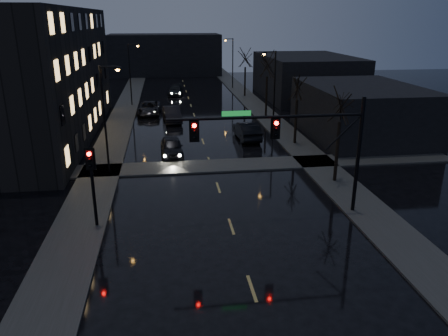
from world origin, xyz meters
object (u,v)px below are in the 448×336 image
object	(u,v)px
oncoming_car_a	(172,147)
oncoming_car_d	(175,90)
oncoming_car_b	(172,114)
lead_car	(247,131)
oncoming_car_c	(149,108)

from	to	relation	value
oncoming_car_a	oncoming_car_d	size ratio (longest dim) A/B	0.92
oncoming_car_a	oncoming_car_d	xyz separation A→B (m)	(1.22, 30.57, -0.06)
oncoming_car_b	lead_car	size ratio (longest dim) A/B	0.98
lead_car	oncoming_car_a	bearing A→B (deg)	27.86
oncoming_car_d	lead_car	world-z (taller)	lead_car
oncoming_car_a	oncoming_car_d	distance (m)	30.59
oncoming_car_a	oncoming_car_b	size ratio (longest dim) A/B	0.88
oncoming_car_c	lead_car	size ratio (longest dim) A/B	1.06
oncoming_car_a	oncoming_car_b	xyz separation A→B (m)	(0.31, 12.81, 0.08)
oncoming_car_b	oncoming_car_c	xyz separation A→B (m)	(-2.63, 4.39, -0.07)
oncoming_car_d	oncoming_car_b	bearing A→B (deg)	-85.30
oncoming_car_b	oncoming_car_d	world-z (taller)	oncoming_car_b
oncoming_car_c	oncoming_car_d	distance (m)	13.83
oncoming_car_b	oncoming_car_d	xyz separation A→B (m)	(0.91, 17.76, -0.13)
oncoming_car_d	oncoming_car_a	bearing A→B (deg)	-84.67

